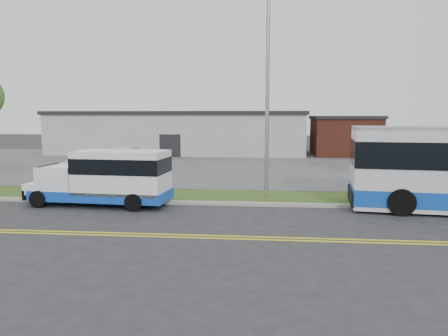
# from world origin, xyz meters

# --- Properties ---
(ground) EXTENTS (140.00, 140.00, 0.00)m
(ground) POSITION_xyz_m (0.00, 0.00, 0.00)
(ground) COLOR #28282B
(ground) RESTS_ON ground
(lane_line_north) EXTENTS (70.00, 0.12, 0.01)m
(lane_line_north) POSITION_xyz_m (0.00, -3.85, 0.01)
(lane_line_north) COLOR yellow
(lane_line_north) RESTS_ON ground
(lane_line_south) EXTENTS (70.00, 0.12, 0.01)m
(lane_line_south) POSITION_xyz_m (0.00, -4.15, 0.01)
(lane_line_south) COLOR yellow
(lane_line_south) RESTS_ON ground
(curb) EXTENTS (80.00, 0.30, 0.15)m
(curb) POSITION_xyz_m (0.00, 1.10, 0.07)
(curb) COLOR #9E9B93
(curb) RESTS_ON ground
(verge) EXTENTS (80.00, 3.30, 0.10)m
(verge) POSITION_xyz_m (0.00, 2.90, 0.05)
(verge) COLOR #2C4A18
(verge) RESTS_ON ground
(parking_lot) EXTENTS (80.00, 25.00, 0.10)m
(parking_lot) POSITION_xyz_m (0.00, 17.00, 0.05)
(parking_lot) COLOR #4C4C4F
(parking_lot) RESTS_ON ground
(commercial_building) EXTENTS (25.40, 10.40, 4.35)m
(commercial_building) POSITION_xyz_m (-6.00, 27.00, 2.18)
(commercial_building) COLOR #9E9E99
(commercial_building) RESTS_ON ground
(brick_wing) EXTENTS (6.30, 7.30, 3.90)m
(brick_wing) POSITION_xyz_m (10.50, 26.00, 1.96)
(brick_wing) COLOR brown
(brick_wing) RESTS_ON ground
(streetlight_near) EXTENTS (0.35, 1.53, 9.50)m
(streetlight_near) POSITION_xyz_m (3.00, 2.73, 5.23)
(streetlight_near) COLOR gray
(streetlight_near) RESTS_ON verge
(shuttle_bus) EXTENTS (6.46, 2.51, 2.43)m
(shuttle_bus) POSITION_xyz_m (-3.88, 0.56, 1.30)
(shuttle_bus) COLOR #1045B2
(shuttle_bus) RESTS_ON ground
(pedestrian) EXTENTS (0.64, 0.48, 1.59)m
(pedestrian) POSITION_xyz_m (-5.14, 4.00, 0.89)
(pedestrian) COLOR black
(pedestrian) RESTS_ON verge
(parked_car_a) EXTENTS (2.41, 4.66, 1.46)m
(parked_car_a) POSITION_xyz_m (-7.94, 14.16, 0.83)
(parked_car_a) COLOR silver
(parked_car_a) RESTS_ON parking_lot
(parked_car_b) EXTENTS (2.20, 5.22, 1.50)m
(parked_car_b) POSITION_xyz_m (-9.31, 10.97, 0.85)
(parked_car_b) COLOR white
(parked_car_b) RESTS_ON parking_lot
(grocery_bag_left) EXTENTS (0.32, 0.32, 0.32)m
(grocery_bag_left) POSITION_xyz_m (-5.44, 3.75, 0.26)
(grocery_bag_left) COLOR white
(grocery_bag_left) RESTS_ON verge
(grocery_bag_right) EXTENTS (0.32, 0.32, 0.32)m
(grocery_bag_right) POSITION_xyz_m (-4.84, 4.25, 0.26)
(grocery_bag_right) COLOR white
(grocery_bag_right) RESTS_ON verge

